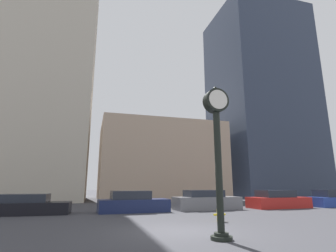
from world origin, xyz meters
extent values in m
plane|color=#38383D|center=(0.00, 0.00, 0.00)|extent=(200.00, 200.00, 0.00)
cube|color=#BCB29E|center=(-11.27, 24.00, 15.13)|extent=(14.52, 12.00, 30.26)
cube|color=tan|center=(4.92, 24.00, 4.69)|extent=(15.01, 12.00, 9.39)
cube|color=#2D384C|center=(21.45, 24.00, 14.71)|extent=(13.28, 12.00, 29.42)
cylinder|color=black|center=(0.60, -1.88, 0.06)|extent=(0.70, 0.70, 0.12)
cylinder|color=black|center=(0.60, -1.88, 0.17)|extent=(0.46, 0.46, 0.10)
cylinder|color=black|center=(0.60, -1.88, 2.20)|extent=(0.23, 0.23, 3.95)
cylinder|color=black|center=(0.60, -1.88, 4.60)|extent=(0.84, 0.38, 0.84)
cylinder|color=white|center=(0.60, -2.08, 4.60)|extent=(0.69, 0.02, 0.69)
cylinder|color=white|center=(0.60, -1.68, 4.60)|extent=(0.69, 0.02, 0.69)
sphere|color=black|center=(0.60, -1.88, 5.08)|extent=(0.12, 0.12, 0.12)
cube|color=black|center=(-6.95, 8.02, 0.35)|extent=(4.77, 2.04, 0.71)
cube|color=#232833|center=(-7.19, 8.02, 0.95)|extent=(2.64, 1.74, 0.49)
cube|color=#19234C|center=(-0.70, 7.76, 0.41)|extent=(4.61, 1.93, 0.81)
cube|color=#232833|center=(-0.92, 7.75, 1.08)|extent=(2.56, 1.63, 0.54)
cube|color=slate|center=(4.67, 8.16, 0.44)|extent=(4.85, 2.02, 0.89)
cube|color=#232833|center=(4.43, 8.15, 1.13)|extent=(2.69, 1.71, 0.47)
cube|color=red|center=(10.56, 7.91, 0.40)|extent=(4.73, 2.06, 0.81)
cube|color=#232833|center=(10.33, 7.90, 1.07)|extent=(2.62, 1.77, 0.52)
cube|color=#28429E|center=(15.82, 7.87, 0.38)|extent=(4.09, 1.97, 0.77)
cube|color=#232833|center=(15.62, 7.86, 1.06)|extent=(2.28, 1.67, 0.58)
cylinder|color=yellow|center=(2.58, 2.12, 0.29)|extent=(0.26, 0.26, 0.57)
sphere|color=yellow|center=(2.58, 2.12, 0.62)|extent=(0.25, 0.25, 0.25)
cylinder|color=yellow|center=(2.37, 2.12, 0.31)|extent=(0.17, 0.09, 0.09)
cylinder|color=yellow|center=(2.80, 2.12, 0.31)|extent=(0.17, 0.09, 0.09)
camera|label=1|loc=(-3.47, -9.91, 1.67)|focal=28.00mm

